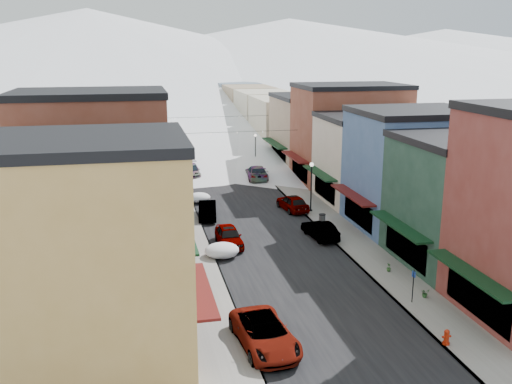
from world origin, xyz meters
name	(u,v)px	position (x,y,z in m)	size (l,w,h in m)	color
ground	(362,368)	(0.00, 0.00, 0.00)	(600.00, 600.00, 0.00)	gray
road	(207,154)	(0.00, 60.00, 0.01)	(10.00, 160.00, 0.01)	black
sidewalk_left	(163,156)	(-6.60, 60.00, 0.07)	(3.20, 160.00, 0.15)	gray
sidewalk_right	(250,152)	(6.60, 60.00, 0.07)	(3.20, 160.00, 0.15)	gray
curb_left	(173,155)	(-5.05, 60.00, 0.07)	(0.10, 160.00, 0.15)	slate
curb_right	(240,153)	(5.05, 60.00, 0.07)	(0.10, 160.00, 0.15)	slate
bldg_l_yellow	(86,252)	(-13.19, 4.00, 5.76)	(11.30, 8.70, 11.50)	#BA8C44
bldg_l_cream	(96,221)	(-13.19, 12.50, 4.76)	(11.30, 8.20, 9.50)	beige
bldg_l_brick_near	(94,173)	(-13.69, 20.50, 6.26)	(12.30, 8.20, 12.50)	maroon
bldg_l_grayblue	(107,172)	(-13.19, 29.00, 4.51)	(11.30, 9.20, 9.00)	gray
bldg_l_brick_far	(100,145)	(-14.19, 38.00, 5.51)	(13.30, 9.20, 11.00)	brown
bldg_l_tan	(112,136)	(-13.19, 48.00, 5.01)	(11.30, 11.20, 10.00)	tan
bldg_r_green	(471,201)	(13.19, 12.00, 4.76)	(11.30, 9.20, 9.50)	#1D3C2E
bldg_r_blue	(413,169)	(13.19, 21.00, 5.26)	(11.30, 9.20, 10.50)	#405F92
bldg_r_cream	(376,158)	(13.69, 30.00, 4.51)	(12.30, 9.20, 9.00)	beige
bldg_r_brick_far	(349,133)	(14.19, 39.00, 5.76)	(13.30, 9.20, 11.50)	brown
bldg_r_tan	(315,130)	(13.19, 49.00, 4.76)	(11.30, 11.20, 9.50)	#987C63
distant_blocks	(191,111)	(0.00, 83.00, 4.00)	(34.00, 55.00, 8.00)	gray
mountain_ridge	(111,50)	(-19.47, 277.18, 14.36)	(670.00, 340.00, 34.00)	silver
overhead_cables	(219,124)	(0.00, 47.50, 6.20)	(16.40, 15.04, 0.04)	black
car_white_suv	(265,334)	(-4.30, 3.00, 0.81)	(2.67, 5.79, 1.61)	white
car_silver_sedan	(229,236)	(-3.50, 19.33, 0.79)	(1.88, 4.67, 1.59)	#A9ADB2
car_dark_hatch	(207,210)	(-4.19, 27.31, 0.76)	(1.61, 4.63, 1.53)	black
car_silver_wagon	(190,171)	(-4.00, 44.92, 0.81)	(2.28, 5.61, 1.63)	gray
car_green_sedan	(320,230)	(4.27, 19.52, 0.74)	(1.57, 4.49, 1.48)	black
car_gray_suv	(293,203)	(4.30, 28.10, 0.81)	(1.91, 4.74, 1.61)	gray
car_black_sedan	(257,173)	(3.73, 42.10, 0.86)	(2.40, 5.90, 1.71)	black
car_lane_silver	(204,163)	(-1.72, 50.14, 0.72)	(1.71, 4.26, 1.45)	gray
car_lane_white	(215,147)	(1.43, 61.30, 0.86)	(2.84, 6.17, 1.71)	silver
fire_hydrant	(446,338)	(5.20, 1.00, 0.55)	(0.51, 0.38, 0.87)	#B42009
parking_sign	(413,283)	(5.86, 6.18, 1.41)	(0.11, 0.29, 2.16)	black
trash_can	(322,220)	(5.46, 22.48, 0.68)	(0.61, 0.61, 1.03)	#56585B
streetlamp_near	(311,181)	(5.86, 27.16, 3.16)	(0.40, 0.40, 4.78)	black
streetlamp_far	(255,146)	(5.20, 49.68, 2.84)	(0.35, 0.35, 4.26)	black
planter_near	(425,293)	(7.00, 6.67, 0.43)	(0.51, 0.44, 0.57)	#295C2B
planter_far	(389,267)	(6.61, 11.18, 0.44)	(0.32, 0.32, 0.58)	#2F5A29
snow_pile_near	(222,250)	(-4.45, 16.90, 0.54)	(2.66, 2.83, 1.12)	white
snow_pile_mid	(223,252)	(-4.35, 16.79, 0.45)	(2.25, 2.58, 0.95)	white
snow_pile_far	(199,198)	(-4.33, 33.18, 0.48)	(2.40, 2.68, 1.01)	white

